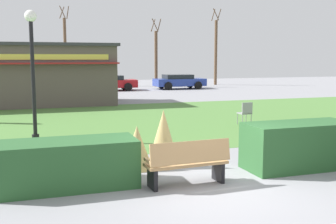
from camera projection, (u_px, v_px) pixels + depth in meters
ground_plane at (218, 189)px, 8.18m from camera, size 80.00×80.00×0.00m
lawn_patch at (122, 121)px, 16.92m from camera, size 36.00×12.00×0.01m
park_bench at (188, 163)px, 8.32m from camera, size 1.72×0.61×0.95m
hedge_left at (68, 164)px, 8.22m from camera, size 2.72×1.10×0.95m
hedge_right at (299, 145)px, 9.67m from camera, size 2.59×1.10×1.08m
ornamental_grass_behind_left at (137, 148)px, 9.59m from camera, size 0.73×0.73×1.02m
ornamental_grass_behind_right at (163, 138)px, 9.81m from camera, size 0.79×0.79×1.36m
lamppost_mid at (32, 59)px, 12.62m from camera, size 0.36×0.36×4.01m
food_kiosk at (24, 74)px, 22.52m from camera, size 9.84×4.63×3.35m
cafe_chair_east at (246, 112)px, 15.84m from camera, size 0.45×0.45×0.89m
parked_car_west_slot at (46, 84)px, 31.15m from camera, size 4.36×2.38×1.20m
parked_car_center_slot at (109, 82)px, 32.64m from camera, size 4.26×2.17×1.20m
parked_car_east_slot at (179, 81)px, 34.45m from camera, size 4.21×2.08×1.20m
tree_left_bg at (216, 51)px, 39.40m from camera, size 0.91×0.96×7.17m
tree_right_bg at (156, 57)px, 36.90m from camera, size 0.91×0.96×6.00m
tree_center_bg at (65, 50)px, 38.34m from camera, size 0.91×0.96×7.28m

